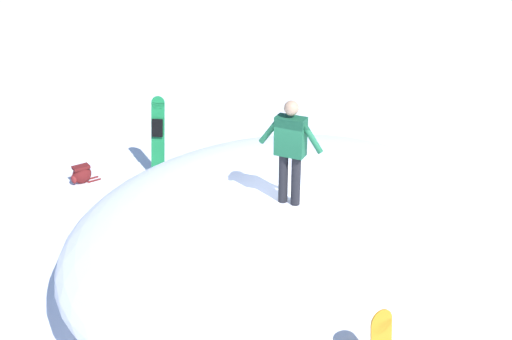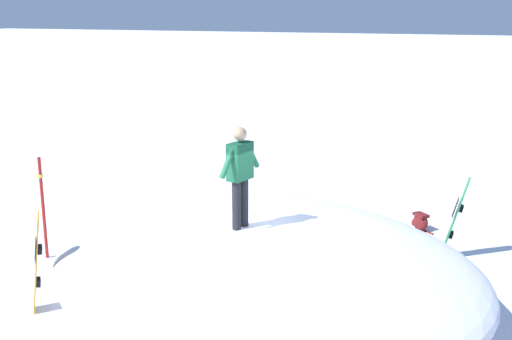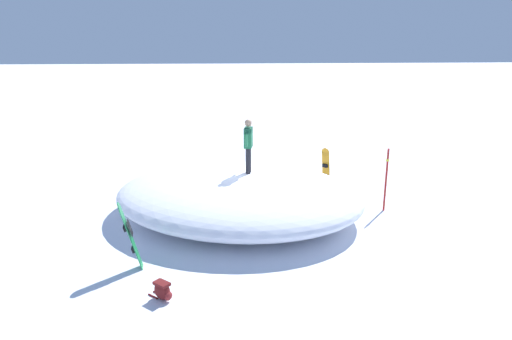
{
  "view_description": "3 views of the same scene",
  "coord_description": "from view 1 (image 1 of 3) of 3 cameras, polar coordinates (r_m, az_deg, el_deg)",
  "views": [
    {
      "loc": [
        -1.46,
        8.2,
        5.83
      ],
      "look_at": [
        0.59,
        -0.8,
        1.33
      ],
      "focal_mm": 43.85,
      "sensor_mm": 36.0,
      "label": 1
    },
    {
      "loc": [
        -8.8,
        -3.89,
        4.62
      ],
      "look_at": [
        0.48,
        0.05,
        2.07
      ],
      "focal_mm": 44.61,
      "sensor_mm": 36.0,
      "label": 2
    },
    {
      "loc": [
        12.51,
        -1.01,
        4.94
      ],
      "look_at": [
        -0.4,
        0.32,
        1.27
      ],
      "focal_mm": 30.84,
      "sensor_mm": 36.0,
      "label": 3
    }
  ],
  "objects": [
    {
      "name": "ground",
      "position": [
        10.16,
        2.28,
        -9.01
      ],
      "size": [
        240.0,
        240.0,
        0.0
      ],
      "primitive_type": "plane",
      "color": "white"
    },
    {
      "name": "snow_mound",
      "position": [
        10.02,
        2.48,
        -5.22
      ],
      "size": [
        8.76,
        9.36,
        1.27
      ],
      "primitive_type": "ellipsoid",
      "rotation": [
        0.0,
        0.0,
        1.15
      ],
      "color": "white",
      "rests_on": "ground"
    },
    {
      "name": "snowboarder_standing",
      "position": [
        9.01,
        3.15,
        2.16
      ],
      "size": [
        0.99,
        0.3,
        1.61
      ],
      "color": "black",
      "rests_on": "snow_mound"
    },
    {
      "name": "snowboard_secondary_upright",
      "position": [
        13.02,
        -8.93,
        3.14
      ],
      "size": [
        0.32,
        0.47,
        1.63
      ],
      "color": "#1E8C47",
      "rests_on": "ground"
    },
    {
      "name": "backpack_near",
      "position": [
        13.15,
        -15.64,
        -0.37
      ],
      "size": [
        0.52,
        0.55,
        0.39
      ],
      "color": "maroon",
      "rests_on": "ground"
    }
  ]
}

